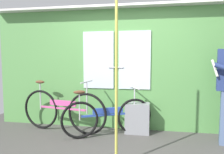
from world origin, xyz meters
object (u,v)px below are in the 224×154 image
at_px(handrail_pole, 116,76).
at_px(bicycle_near_door, 63,110).
at_px(bicycle_leaning_behind, 107,117).
at_px(trash_bin_by_wall, 137,118).

bearing_deg(handrail_pole, bicycle_near_door, 137.79).
bearing_deg(bicycle_leaning_behind, bicycle_near_door, 149.50).
relative_size(trash_bin_by_wall, handrail_pole, 0.24).
bearing_deg(trash_bin_by_wall, handrail_pole, -99.14).
height_order(bicycle_near_door, handrail_pole, handrail_pole).
xyz_separation_m(bicycle_leaning_behind, handrail_pole, (0.31, -0.99, 0.80)).
distance_m(trash_bin_by_wall, handrail_pole, 1.54).
relative_size(bicycle_leaning_behind, handrail_pole, 0.65).
xyz_separation_m(bicycle_near_door, bicycle_leaning_behind, (0.87, -0.09, -0.05)).
distance_m(bicycle_near_door, trash_bin_by_wall, 1.40).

